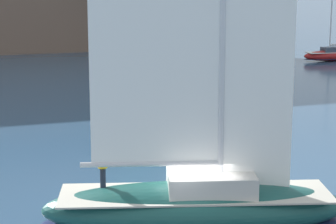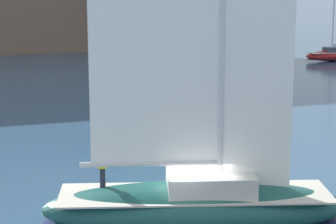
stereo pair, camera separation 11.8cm
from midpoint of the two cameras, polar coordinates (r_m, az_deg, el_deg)
name	(u,v)px [view 1 (the left image)]	position (r m, az deg, el deg)	size (l,w,h in m)	color
sailboat_main	(196,201)	(23.09, 2.28, -7.77)	(11.25, 5.80, 14.88)	#194C47
sailboat_moored_near_marina	(334,55)	(71.27, 14.20, 4.86)	(7.07, 2.39, 9.59)	maroon
channel_buoy	(132,111)	(39.09, -3.21, 0.05)	(1.28, 1.28, 2.30)	green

